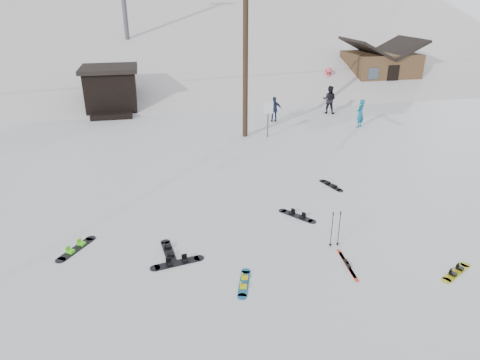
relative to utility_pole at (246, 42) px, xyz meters
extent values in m
plane|color=white|center=(-2.00, -14.00, -4.68)|extent=(200.00, 200.00, 0.00)
cube|color=white|center=(-2.00, 41.00, -16.68)|extent=(60.00, 85.24, 65.97)
cube|color=white|center=(36.00, 36.00, -15.68)|extent=(45.66, 93.98, 54.59)
cylinder|color=#3A2819|center=(0.00, 0.00, -0.18)|extent=(0.26, 0.26, 9.00)
cylinder|color=#595B60|center=(1.10, -0.40, -3.78)|extent=(0.07, 0.07, 1.80)
cube|color=white|center=(1.10, -0.44, -3.13)|extent=(0.50, 0.04, 0.60)
cube|color=black|center=(-7.00, 7.00, -3.43)|extent=(3.00, 3.00, 2.50)
cube|color=black|center=(-7.00, 7.00, -2.06)|extent=(3.40, 3.40, 0.25)
cube|color=black|center=(-7.00, 5.20, -4.53)|extent=(2.40, 1.20, 0.30)
cube|color=brown|center=(13.00, 10.00, -3.33)|extent=(5.00, 4.00, 2.70)
cube|color=black|center=(11.65, 10.00, -1.63)|extent=(2.69, 4.40, 1.43)
cube|color=black|center=(14.35, 10.00, -1.63)|extent=(2.69, 4.40, 1.43)
cube|color=black|center=(13.00, 7.98, -3.58)|extent=(0.90, 0.06, 1.90)
cube|color=#18679D|center=(-2.79, -12.11, -4.67)|extent=(0.55, 1.07, 0.02)
cylinder|color=#18679D|center=(-2.62, -11.61, -4.67)|extent=(0.24, 0.24, 0.02)
cylinder|color=#18679D|center=(-2.95, -12.61, -4.67)|extent=(0.24, 0.24, 0.02)
cube|color=yellow|center=(-2.73, -11.93, -4.63)|extent=(0.20, 0.18, 0.07)
cube|color=yellow|center=(-2.84, -12.29, -4.63)|extent=(0.20, 0.18, 0.07)
cube|color=red|center=(0.15, -11.98, -4.67)|extent=(0.21, 1.37, 0.02)
cube|color=black|center=(0.15, -11.98, -4.63)|extent=(0.09, 0.25, 0.06)
cube|color=red|center=(0.16, -11.84, -4.67)|extent=(0.21, 1.37, 0.02)
cube|color=black|center=(0.16, -11.84, -4.63)|extent=(0.09, 0.25, 0.06)
cylinder|color=black|center=(0.08, -10.92, -4.13)|extent=(0.02, 0.02, 1.10)
cylinder|color=black|center=(0.08, -10.92, -4.63)|extent=(0.08, 0.08, 0.01)
cylinder|color=black|center=(0.08, -10.92, -3.60)|extent=(0.03, 0.03, 0.10)
cylinder|color=black|center=(0.31, -10.92, -4.13)|extent=(0.02, 0.02, 1.10)
cylinder|color=black|center=(0.31, -10.92, -4.63)|extent=(0.08, 0.08, 0.01)
cylinder|color=black|center=(0.31, -10.92, -3.60)|extent=(0.03, 0.03, 0.10)
cube|color=black|center=(-4.38, -10.85, -4.67)|extent=(1.27, 0.50, 0.03)
cylinder|color=black|center=(-3.78, -10.74, -4.67)|extent=(0.28, 0.28, 0.03)
cylinder|color=black|center=(-4.99, -10.96, -4.67)|extent=(0.28, 0.28, 0.03)
cube|color=black|center=(-4.16, -10.81, -4.62)|extent=(0.19, 0.23, 0.08)
cube|color=black|center=(-4.60, -10.89, -4.62)|extent=(0.19, 0.23, 0.08)
cube|color=black|center=(-4.57, -10.27, -4.67)|extent=(0.42, 1.23, 0.02)
cylinder|color=black|center=(-4.65, -9.68, -4.67)|extent=(0.28, 0.28, 0.02)
cylinder|color=black|center=(-4.50, -10.87, -4.67)|extent=(0.28, 0.28, 0.02)
cube|color=black|center=(-4.60, -10.06, -4.62)|extent=(0.21, 0.17, 0.08)
cube|color=black|center=(-4.55, -10.49, -4.62)|extent=(0.21, 0.17, 0.08)
cube|color=black|center=(-7.20, -9.51, -4.67)|extent=(0.94, 1.19, 0.03)
cylinder|color=black|center=(-6.85, -8.99, -4.67)|extent=(0.29, 0.29, 0.03)
cylinder|color=black|center=(-7.55, -10.02, -4.67)|extent=(0.29, 0.29, 0.03)
cube|color=#5CF41C|center=(-7.07, -9.32, -4.61)|extent=(0.26, 0.24, 0.08)
cube|color=#5CF41C|center=(-7.33, -9.69, -4.61)|extent=(0.26, 0.24, 0.08)
cube|color=black|center=(-0.26, -8.96, -4.67)|extent=(0.93, 1.10, 0.02)
cylinder|color=black|center=(0.09, -9.43, -4.67)|extent=(0.27, 0.27, 0.02)
cylinder|color=black|center=(-0.62, -8.49, -4.67)|extent=(0.27, 0.27, 0.02)
cube|color=black|center=(-0.14, -9.13, -4.62)|extent=(0.24, 0.23, 0.08)
cube|color=black|center=(-0.39, -8.79, -4.62)|extent=(0.24, 0.23, 0.08)
cube|color=gold|center=(2.83, -12.85, -4.67)|extent=(1.07, 0.72, 0.02)
cylinder|color=gold|center=(3.31, -12.60, -4.67)|extent=(0.25, 0.25, 0.02)
cylinder|color=gold|center=(2.35, -13.10, -4.67)|extent=(0.25, 0.25, 0.02)
cube|color=black|center=(3.00, -12.76, -4.62)|extent=(0.20, 0.22, 0.07)
cube|color=black|center=(2.65, -12.94, -4.62)|extent=(0.20, 0.22, 0.07)
cube|color=black|center=(1.84, -6.89, -4.67)|extent=(0.54, 1.08, 0.02)
cylinder|color=black|center=(1.69, -6.38, -4.67)|extent=(0.24, 0.24, 0.02)
cylinder|color=black|center=(1.99, -7.39, -4.67)|extent=(0.24, 0.24, 0.02)
cube|color=black|center=(1.79, -6.70, -4.62)|extent=(0.20, 0.17, 0.07)
cube|color=black|center=(1.90, -7.07, -4.62)|extent=(0.20, 0.17, 0.07)
imported|color=#0E6C90|center=(6.58, 0.28, -3.90)|extent=(0.68, 0.64, 1.55)
imported|color=black|center=(6.11, 3.47, -3.83)|extent=(1.04, 0.99, 1.70)
imported|color=#F4566E|center=(8.38, 9.12, -3.75)|extent=(1.38, 1.23, 1.86)
imported|color=#1B2545|center=(2.26, 2.35, -3.96)|extent=(0.88, 0.46, 1.44)
camera|label=1|loc=(-4.79, -20.85, 2.12)|focal=32.00mm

